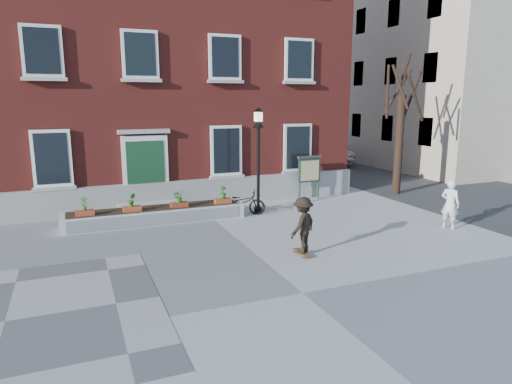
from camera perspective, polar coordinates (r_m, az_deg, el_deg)
name	(u,v)px	position (r m, az deg, el deg)	size (l,w,h in m)	color
ground	(303,293)	(10.47, 5.85, -12.46)	(100.00, 100.00, 0.00)	#9C9C9E
checker_patch	(5,322)	(10.44, -28.89, -13.99)	(6.00, 6.00, 0.01)	#505052
bicycle	(242,202)	(16.96, -1.80, -1.31)	(0.61, 1.74, 0.91)	black
parked_car	(327,153)	(30.50, 8.88, 4.89)	(1.55, 4.44, 1.46)	#AEB0B2
bystander	(450,204)	(16.37, 23.10, -1.39)	(0.61, 0.40, 1.67)	white
brick_building	(123,53)	(22.62, -16.24, 16.40)	(18.40, 10.85, 12.60)	maroon
planter_assembly	(156,214)	(16.29, -12.42, -2.68)	(6.20, 1.12, 1.15)	silver
bare_tree	(400,132)	(21.34, 17.53, 7.18)	(1.83, 1.83, 6.16)	#302015
side_street	(396,59)	(36.20, 17.13, 15.56)	(15.20, 36.00, 14.50)	#3D3C3F
lamp_post	(258,146)	(16.89, 0.29, 5.81)	(0.40, 0.40, 3.93)	black
notice_board	(309,170)	(19.49, 6.69, 2.73)	(1.10, 0.16, 1.87)	#1A3427
skateboarder	(303,225)	(12.59, 5.87, -4.14)	(1.16, 1.02, 1.64)	brown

